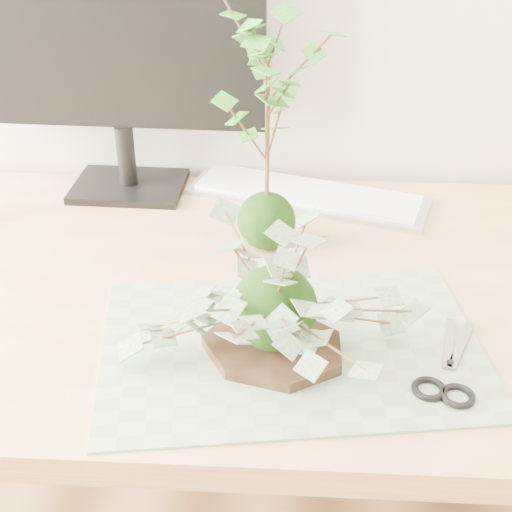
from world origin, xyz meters
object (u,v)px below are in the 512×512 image
(keyboard, at_px, (308,195))
(monitor, at_px, (117,50))
(maple_kokedama, at_px, (268,82))
(desk, at_px, (317,332))
(ivy_kokedama, at_px, (275,274))

(keyboard, bearing_deg, monitor, -167.39)
(maple_kokedama, height_order, keyboard, maple_kokedama)
(keyboard, relative_size, monitor, 0.89)
(desk, bearing_deg, maple_kokedama, 128.53)
(desk, relative_size, keyboard, 3.62)
(ivy_kokedama, bearing_deg, maple_kokedama, 94.51)
(keyboard, xyz_separation_m, monitor, (-0.32, 0.03, 0.24))
(maple_kokedama, bearing_deg, desk, -51.47)
(maple_kokedama, height_order, monitor, monitor)
(ivy_kokedama, xyz_separation_m, keyboard, (0.04, 0.44, -0.11))
(keyboard, distance_m, monitor, 0.41)
(ivy_kokedama, height_order, keyboard, ivy_kokedama)
(desk, distance_m, ivy_kokedama, 0.27)
(ivy_kokedama, relative_size, keyboard, 0.77)
(ivy_kokedama, xyz_separation_m, maple_kokedama, (-0.02, 0.27, 0.14))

